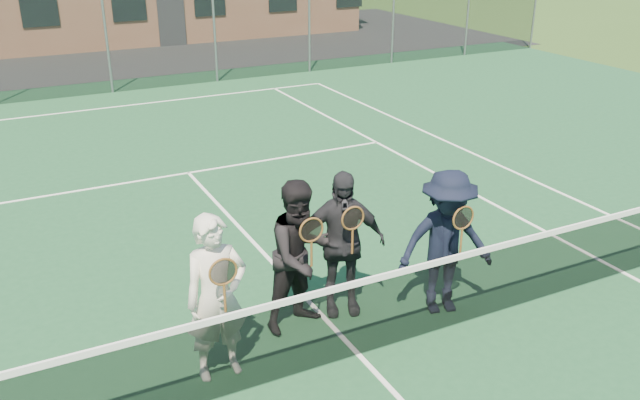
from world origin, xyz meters
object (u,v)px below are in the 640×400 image
object	(u,v)px
player_a	(217,298)
player_b	(301,255)
player_c	(341,243)
player_d	(446,243)
tennis_net	(360,314)

from	to	relation	value
player_a	player_b	xyz separation A→B (m)	(1.16, 0.46, -0.00)
player_b	player_c	size ratio (longest dim) A/B	1.00
player_b	player_d	bearing A→B (deg)	-16.22
player_d	tennis_net	bearing A→B (deg)	-164.85
player_a	player_c	world-z (taller)	same
tennis_net	player_d	xyz separation A→B (m)	(1.37, 0.37, 0.38)
player_c	player_d	size ratio (longest dim) A/B	1.00
player_a	player_c	distance (m)	1.78
player_a	tennis_net	bearing A→B (deg)	-15.43
tennis_net	player_d	size ratio (longest dim) A/B	6.49
tennis_net	player_a	bearing A→B (deg)	164.57
player_b	player_d	size ratio (longest dim) A/B	1.00
player_b	tennis_net	bearing A→B (deg)	-71.74
tennis_net	player_b	size ratio (longest dim) A/B	6.49
player_a	player_b	size ratio (longest dim) A/B	1.00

